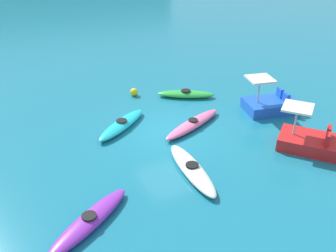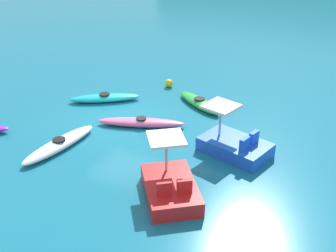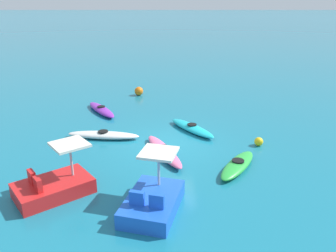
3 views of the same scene
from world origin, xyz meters
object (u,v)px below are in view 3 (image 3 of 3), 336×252
(buoy_yellow, at_px, (259,142))
(kayak_cyan, at_px, (192,128))
(buoy_orange, at_px, (139,91))
(pedal_boat_red, at_px, (54,186))
(kayak_purple, at_px, (101,110))
(pedal_boat_blue, at_px, (153,200))
(kayak_pink, at_px, (164,151))
(kayak_green, at_px, (238,165))
(kayak_white, at_px, (103,135))

(buoy_yellow, bearing_deg, kayak_cyan, -122.41)
(buoy_orange, bearing_deg, buoy_yellow, 34.85)
(pedal_boat_red, xyz_separation_m, buoy_orange, (-12.72, 1.82, -0.04))
(kayak_purple, bearing_deg, kayak_cyan, 58.89)
(pedal_boat_blue, bearing_deg, kayak_cyan, 166.02)
(kayak_pink, xyz_separation_m, pedal_boat_blue, (4.03, -0.30, 0.17))
(kayak_green, distance_m, kayak_pink, 3.15)
(kayak_cyan, distance_m, buoy_yellow, 3.39)
(kayak_purple, bearing_deg, kayak_pink, 32.61)
(pedal_boat_blue, bearing_deg, kayak_purple, -160.89)
(kayak_white, distance_m, kayak_purple, 4.08)
(kayak_pink, xyz_separation_m, buoy_orange, (-9.59, -1.81, 0.13))
(pedal_boat_red, relative_size, buoy_yellow, 7.23)
(kayak_cyan, distance_m, pedal_boat_red, 7.70)
(kayak_white, height_order, kayak_pink, same)
(pedal_boat_red, bearing_deg, kayak_cyan, 139.50)
(kayak_purple, height_order, pedal_boat_red, pedal_boat_red)
(kayak_green, relative_size, pedal_boat_blue, 1.03)
(kayak_white, distance_m, buoy_orange, 7.87)
(kayak_purple, bearing_deg, kayak_green, 42.75)
(kayak_cyan, relative_size, buoy_yellow, 7.76)
(kayak_pink, bearing_deg, kayak_cyan, 153.15)
(buoy_yellow, bearing_deg, pedal_boat_red, -62.84)
(kayak_cyan, height_order, pedal_boat_blue, pedal_boat_blue)
(kayak_pink, xyz_separation_m, buoy_yellow, (-0.90, 4.24, 0.03))
(kayak_purple, height_order, pedal_boat_blue, pedal_boat_blue)
(buoy_yellow, bearing_deg, kayak_purple, -121.58)
(kayak_pink, distance_m, buoy_orange, 9.76)
(kayak_pink, height_order, buoy_yellow, buoy_yellow)
(kayak_pink, bearing_deg, buoy_orange, -169.34)
(pedal_boat_red, bearing_deg, buoy_yellow, 117.16)
(kayak_cyan, bearing_deg, kayak_white, -77.62)
(buoy_yellow, bearing_deg, kayak_white, -97.09)
(kayak_purple, bearing_deg, kayak_white, 11.72)
(buoy_yellow, bearing_deg, pedal_boat_blue, -42.67)
(kayak_purple, distance_m, buoy_yellow, 9.33)
(kayak_white, relative_size, kayak_pink, 0.99)
(kayak_green, height_order, pedal_boat_red, pedal_boat_red)
(kayak_white, relative_size, buoy_orange, 5.89)
(kayak_green, height_order, kayak_pink, same)
(kayak_white, relative_size, kayak_purple, 1.08)
(kayak_cyan, bearing_deg, pedal_boat_blue, -13.98)
(kayak_cyan, height_order, pedal_boat_red, pedal_boat_red)
(kayak_green, bearing_deg, kayak_purple, -137.25)
(kayak_white, distance_m, pedal_boat_red, 4.98)
(kayak_purple, distance_m, pedal_boat_blue, 10.39)
(kayak_pink, height_order, buoy_orange, buoy_orange)
(kayak_pink, height_order, pedal_boat_red, pedal_boat_red)
(pedal_boat_blue, xyz_separation_m, buoy_orange, (-13.62, -1.50, -0.04))
(kayak_white, distance_m, pedal_boat_blue, 6.36)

